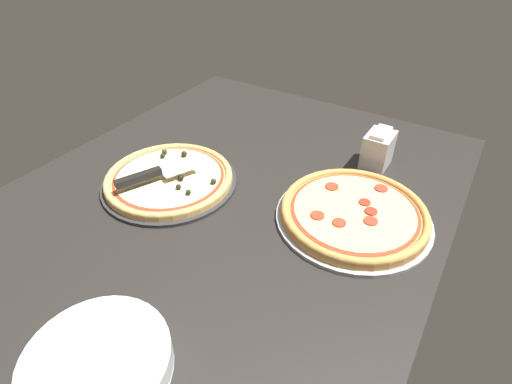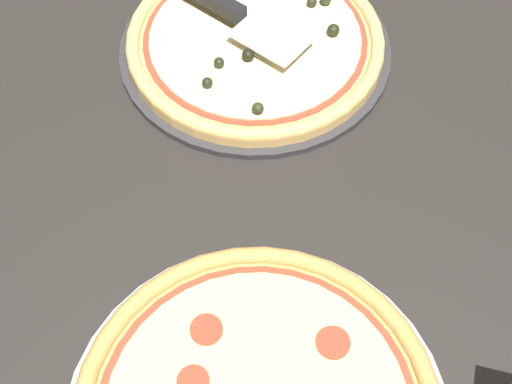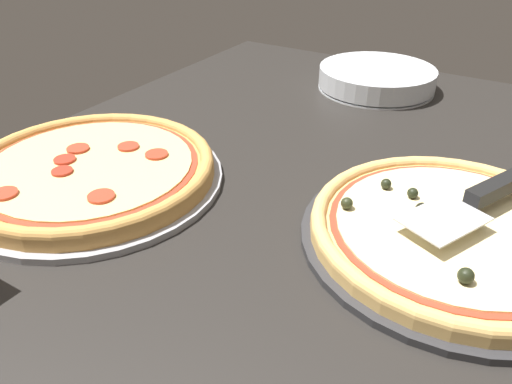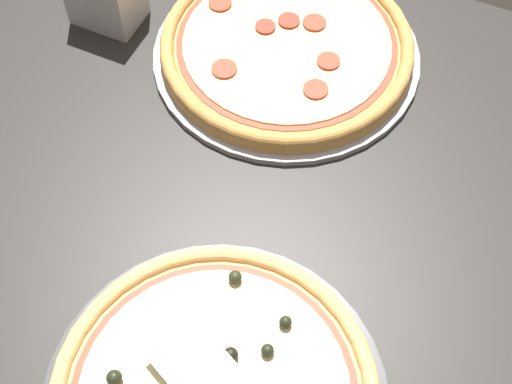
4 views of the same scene
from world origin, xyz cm
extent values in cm
cube|color=black|center=(0.00, 0.00, -1.80)|extent=(146.20, 115.25, 3.60)
sphere|color=black|center=(7.63, -6.63, 3.65)|extent=(1.48, 1.48, 1.48)
sphere|color=black|center=(7.11, -10.53, 3.65)|extent=(1.48, 1.48, 1.48)
sphere|color=black|center=(-6.83, -20.30, 3.81)|extent=(1.79, 1.79, 1.79)
sphere|color=#282D19|center=(-0.26, -3.92, 3.71)|extent=(1.60, 1.60, 1.60)
sphere|color=black|center=(3.60, -12.73, 3.78)|extent=(1.74, 1.74, 1.74)
cylinder|color=#939399|center=(-9.38, 33.90, 0.50)|extent=(40.04, 40.04, 1.00)
cylinder|color=#C68E47|center=(-9.38, 33.90, 1.97)|extent=(37.64, 37.64, 1.94)
torus|color=#C68E47|center=(-9.38, 33.90, 2.94)|extent=(37.64, 37.64, 2.05)
cylinder|color=#A33823|center=(-9.38, 33.90, 3.02)|extent=(32.71, 32.71, 0.15)
cylinder|color=#E5C67A|center=(-9.38, 33.90, 3.14)|extent=(30.86, 30.86, 0.40)
cylinder|color=#B73823|center=(-15.39, 25.09, 3.54)|extent=(3.67, 3.67, 0.40)
cylinder|color=#AD2D1E|center=(-13.42, 35.15, 3.54)|extent=(3.06, 3.06, 0.40)
cylinder|color=#B73823|center=(-2.35, 32.62, 3.54)|extent=(3.39, 3.39, 0.40)
cylinder|color=#B73823|center=(-21.74, 36.85, 3.54)|extent=(3.57, 3.57, 0.40)
cylinder|color=#B73823|center=(-7.07, 38.94, 3.54)|extent=(3.51, 3.51, 0.40)
cylinder|color=#AD2D1E|center=(-10.71, 37.76, 3.54)|extent=(3.27, 3.27, 0.40)
cylinder|color=#B73823|center=(-2.07, 26.93, 3.54)|extent=(3.56, 3.56, 0.40)
cube|color=#B7B7BC|center=(1.16, -15.84, 4.82)|extent=(12.06, 10.52, 0.24)
camera|label=1|loc=(70.82, 54.22, 67.97)|focal=28.00mm
camera|label=2|loc=(-14.41, 54.36, 74.43)|focal=50.00mm
camera|label=3|loc=(-53.03, -22.31, 39.15)|focal=35.00mm
camera|label=4|loc=(17.21, -35.98, 80.11)|focal=50.00mm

